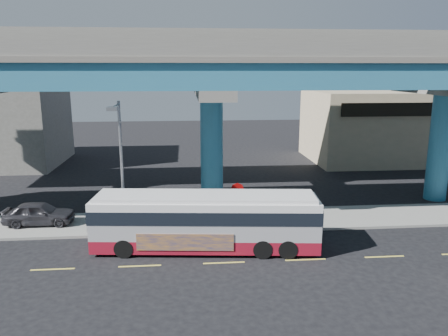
{
  "coord_description": "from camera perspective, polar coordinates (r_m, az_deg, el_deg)",
  "views": [
    {
      "loc": [
        -1.71,
        -19.66,
        9.06
      ],
      "look_at": [
        0.38,
        4.0,
        3.7
      ],
      "focal_mm": 35.0,
      "sensor_mm": 36.0,
      "label": 1
    }
  ],
  "objects": [
    {
      "name": "stop_sign",
      "position": [
        25.01,
        1.74,
        -3.57
      ],
      "size": [
        0.79,
        0.08,
        2.63
      ],
      "rotation": [
        0.0,
        0.0,
        -0.38
      ],
      "color": "gray",
      "rests_on": "sidewalk"
    },
    {
      "name": "viaduct",
      "position": [
        28.81,
        -1.69,
        12.86
      ],
      "size": [
        52.0,
        12.4,
        11.7
      ],
      "color": "teal",
      "rests_on": "ground"
    },
    {
      "name": "transit_bus",
      "position": [
        22.38,
        -2.38,
        -6.74
      ],
      "size": [
        11.64,
        3.61,
        2.94
      ],
      "rotation": [
        0.0,
        0.0,
        -0.1
      ],
      "color": "maroon",
      "rests_on": "ground"
    },
    {
      "name": "ground",
      "position": [
        21.71,
        -0.07,
        -11.96
      ],
      "size": [
        120.0,
        120.0,
        0.0
      ],
      "primitive_type": "plane",
      "color": "black",
      "rests_on": "ground"
    },
    {
      "name": "building_beige",
      "position": [
        47.3,
        19.71,
        5.23
      ],
      "size": [
        14.0,
        10.23,
        7.0
      ],
      "color": "tan",
      "rests_on": "ground"
    },
    {
      "name": "parked_car",
      "position": [
        27.95,
        -23.01,
        -5.46
      ],
      "size": [
        1.62,
        4.01,
        1.36
      ],
      "primitive_type": "imported",
      "rotation": [
        0.0,
        0.0,
        1.57
      ],
      "color": "#2F2F34",
      "rests_on": "sidewalk"
    },
    {
      "name": "street_lamp",
      "position": [
        23.74,
        -13.51,
        2.33
      ],
      "size": [
        0.5,
        2.41,
        7.31
      ],
      "color": "gray",
      "rests_on": "sidewalk"
    },
    {
      "name": "sidewalk",
      "position": [
        26.77,
        -1.1,
        -6.91
      ],
      "size": [
        70.0,
        4.0,
        0.15
      ],
      "primitive_type": "cube",
      "color": "gray",
      "rests_on": "ground"
    },
    {
      "name": "lane_markings",
      "position": [
        21.44,
        -0.0,
        -12.28
      ],
      "size": [
        58.0,
        0.12,
        0.01
      ],
      "color": "#D8C64C",
      "rests_on": "ground"
    }
  ]
}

